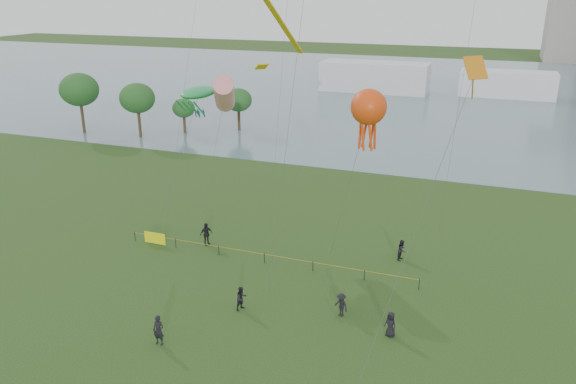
% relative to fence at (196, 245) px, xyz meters
% --- Properties ---
extents(lake, '(400.00, 120.00, 0.08)m').
position_rel_fence_xyz_m(lake, '(9.81, 85.33, -0.53)').
color(lake, slate).
rests_on(lake, ground_plane).
extents(pavilion_left, '(22.00, 8.00, 6.00)m').
position_rel_fence_xyz_m(pavilion_left, '(-2.19, 80.33, 2.45)').
color(pavilion_left, silver).
rests_on(pavilion_left, ground_plane).
extents(pavilion_right, '(18.00, 7.00, 5.00)m').
position_rel_fence_xyz_m(pavilion_right, '(23.81, 83.33, 1.95)').
color(pavilion_right, silver).
rests_on(pavilion_right, ground_plane).
extents(trees, '(26.01, 14.24, 8.83)m').
position_rel_fence_xyz_m(trees, '(-27.73, 32.04, 5.11)').
color(trees, '#392A1A').
rests_on(trees, ground_plane).
extents(fence, '(24.07, 0.07, 1.05)m').
position_rel_fence_xyz_m(fence, '(0.00, 0.00, 0.00)').
color(fence, black).
rests_on(fence, ground_plane).
extents(spectator_a, '(0.92, 1.00, 1.66)m').
position_rel_fence_xyz_m(spectator_a, '(7.28, -6.81, 0.28)').
color(spectator_a, black).
rests_on(spectator_a, ground_plane).
extents(spectator_b, '(1.23, 1.06, 1.65)m').
position_rel_fence_xyz_m(spectator_b, '(13.76, -5.32, 0.27)').
color(spectator_b, black).
rests_on(spectator_b, ground_plane).
extents(spectator_c, '(1.03, 1.22, 1.95)m').
position_rel_fence_xyz_m(spectator_c, '(0.26, 1.40, 0.42)').
color(spectator_c, black).
rests_on(spectator_c, ground_plane).
extents(spectator_d, '(0.96, 0.83, 1.66)m').
position_rel_fence_xyz_m(spectator_d, '(17.22, -6.44, 0.27)').
color(spectator_d, black).
rests_on(spectator_d, ground_plane).
extents(spectator_f, '(0.71, 0.48, 1.93)m').
position_rel_fence_xyz_m(spectator_f, '(4.23, -12.13, 0.41)').
color(spectator_f, black).
rests_on(spectator_f, ground_plane).
extents(spectator_g, '(0.80, 0.93, 1.68)m').
position_rel_fence_xyz_m(spectator_g, '(16.15, 4.30, 0.29)').
color(spectator_g, black).
rests_on(spectator_g, ground_plane).
extents(kite_windsock, '(4.23, 8.92, 13.61)m').
position_rel_fence_xyz_m(kite_windsock, '(-0.46, 7.19, 11.16)').
color(kite_windsock, '#3F3F42').
extents(kite_creature, '(2.93, 8.66, 12.33)m').
position_rel_fence_xyz_m(kite_creature, '(-2.47, 6.24, 11.30)').
color(kite_creature, '#3F3F42').
extents(kite_octopus, '(3.73, 2.43, 14.16)m').
position_rel_fence_xyz_m(kite_octopus, '(13.83, -0.03, 12.33)').
color(kite_octopus, '#3F3F42').
extents(kite_delta, '(4.76, 14.89, 16.94)m').
position_rel_fence_xyz_m(kite_delta, '(20.23, -5.16, 14.77)').
color(kite_delta, '#3F3F42').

